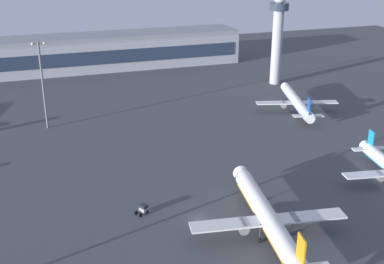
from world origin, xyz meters
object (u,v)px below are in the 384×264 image
Objects in this scene: airplane_taxiway_distant at (297,102)px; pushback_tug at (143,209)px; control_tower at (278,31)px; airplane_mid_apron at (268,219)px; apron_light_west at (42,81)px.

pushback_tug is at bearing -127.28° from airplane_taxiway_distant.
control_tower is 0.91× the size of airplane_mid_apron.
control_tower is at bearing 70.20° from airplane_mid_apron.
airplane_taxiway_distant is 1.30× the size of apron_light_west.
control_tower is 1.05× the size of airplane_taxiway_distant.
airplane_mid_apron is 12.18× the size of pushback_tug.
control_tower is 1.37× the size of apron_light_west.
airplane_mid_apron is 1.50× the size of apron_light_west.
pushback_tug is at bearing -131.81° from control_tower.
airplane_taxiway_distant is at bearing -7.44° from apron_light_west.
control_tower reaches higher than airplane_taxiway_distant.
pushback_tug is (-69.32, -52.29, -2.65)m from airplane_taxiway_distant.
pushback_tug is 67.95m from apron_light_west.
apron_light_west is at bearing -165.69° from control_tower.
airplane_taxiway_distant is at bearing -105.17° from control_tower.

